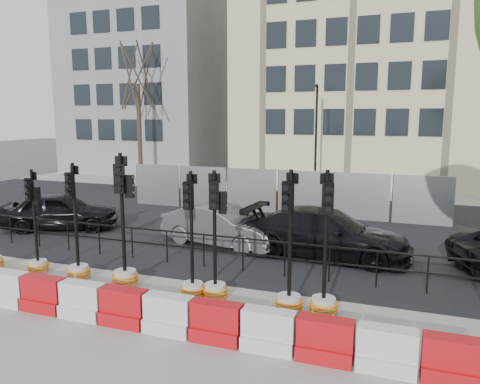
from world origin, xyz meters
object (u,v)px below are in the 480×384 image
at_px(traffic_signal_h, 324,286).
at_px(car_a, 61,211).
at_px(car_c, 326,233).
at_px(traffic_signal_d, 125,255).

height_order(traffic_signal_h, car_a, traffic_signal_h).
relative_size(traffic_signal_h, car_c, 0.61).
xyz_separation_m(car_a, car_c, (10.17, -0.00, 0.02)).
bearing_deg(car_a, traffic_signal_d, -150.66).
distance_m(traffic_signal_d, car_c, 6.17).
relative_size(traffic_signal_h, car_a, 0.70).
height_order(traffic_signal_d, car_a, traffic_signal_d).
height_order(car_a, car_c, car_c).
bearing_deg(traffic_signal_d, car_c, 29.30).
relative_size(car_a, car_c, 0.86).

